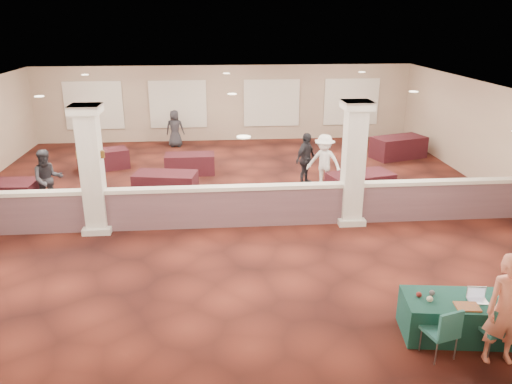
{
  "coord_description": "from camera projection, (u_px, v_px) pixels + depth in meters",
  "views": [
    {
      "loc": [
        -0.51,
        -13.43,
        5.17
      ],
      "look_at": [
        0.47,
        -2.0,
        1.1
      ],
      "focal_mm": 35.0,
      "sensor_mm": 36.0,
      "label": 1
    }
  ],
  "objects": [
    {
      "name": "ground",
      "position": [
        234.0,
        205.0,
        14.38
      ],
      "size": [
        16.0,
        16.0,
        0.0
      ],
      "primitive_type": "plane",
      "color": "#4F1D13",
      "rests_on": "ground"
    },
    {
      "name": "wall_back",
      "position": [
        225.0,
        103.0,
        21.35
      ],
      "size": [
        16.0,
        0.04,
        3.2
      ],
      "primitive_type": "cube",
      "color": "gray",
      "rests_on": "ground"
    },
    {
      "name": "wall_front",
      "position": [
        259.0,
        313.0,
        6.33
      ],
      "size": [
        16.0,
        0.04,
        3.2
      ],
      "primitive_type": "cube",
      "color": "gray",
      "rests_on": "ground"
    },
    {
      "name": "wall_right",
      "position": [
        508.0,
        145.0,
        14.49
      ],
      "size": [
        0.04,
        16.0,
        3.2
      ],
      "primitive_type": "cube",
      "color": "gray",
      "rests_on": "ground"
    },
    {
      "name": "ceiling",
      "position": [
        232.0,
        93.0,
        13.31
      ],
      "size": [
        16.0,
        16.0,
        0.02
      ],
      "primitive_type": "cube",
      "color": "white",
      "rests_on": "wall_back"
    },
    {
      "name": "partition_wall",
      "position": [
        236.0,
        205.0,
        12.78
      ],
      "size": [
        15.6,
        0.28,
        1.1
      ],
      "color": "brown",
      "rests_on": "ground"
    },
    {
      "name": "column_left",
      "position": [
        92.0,
        169.0,
        12.14
      ],
      "size": [
        0.72,
        0.72,
        3.2
      ],
      "color": "beige",
      "rests_on": "ground"
    },
    {
      "name": "column_right",
      "position": [
        353.0,
        163.0,
        12.66
      ],
      "size": [
        0.72,
        0.72,
        3.2
      ],
      "color": "beige",
      "rests_on": "ground"
    },
    {
      "name": "sconce_left",
      "position": [
        78.0,
        155.0,
        12.0
      ],
      "size": [
        0.12,
        0.12,
        0.18
      ],
      "color": "brown",
      "rests_on": "column_left"
    },
    {
      "name": "sconce_right",
      "position": [
        102.0,
        154.0,
        12.04
      ],
      "size": [
        0.12,
        0.12,
        0.18
      ],
      "color": "brown",
      "rests_on": "column_left"
    },
    {
      "name": "near_table",
      "position": [
        457.0,
        317.0,
        8.44
      ],
      "size": [
        1.89,
        1.13,
        0.69
      ],
      "primitive_type": "cube",
      "rotation": [
        0.0,
        0.0,
        -0.14
      ],
      "color": "#0F3733",
      "rests_on": "ground"
    },
    {
      "name": "conf_chair_main",
      "position": [
        498.0,
        326.0,
        7.86
      ],
      "size": [
        0.53,
        0.53,
        0.92
      ],
      "rotation": [
        0.0,
        0.0,
        0.16
      ],
      "color": "#216162",
      "rests_on": "ground"
    },
    {
      "name": "conf_chair_side",
      "position": [
        444.0,
        329.0,
        7.79
      ],
      "size": [
        0.56,
        0.56,
        0.91
      ],
      "rotation": [
        0.0,
        0.0,
        0.27
      ],
      "color": "#216162",
      "rests_on": "ground"
    },
    {
      "name": "woman",
      "position": [
        506.0,
        310.0,
        7.63
      ],
      "size": [
        0.69,
        0.49,
        1.82
      ],
      "primitive_type": "imported",
      "rotation": [
        0.0,
        0.0,
        -0.09
      ],
      "color": "#E28062",
      "rests_on": "ground"
    },
    {
      "name": "far_table_front_left",
      "position": [
        2.0,
        195.0,
        14.01
      ],
      "size": [
        2.01,
        1.1,
        0.79
      ],
      "primitive_type": "cube",
      "rotation": [
        0.0,
        0.0,
        -0.07
      ],
      "color": "black",
      "rests_on": "ground"
    },
    {
      "name": "far_table_front_center",
      "position": [
        166.0,
        185.0,
        14.95
      ],
      "size": [
        1.96,
        1.23,
        0.74
      ],
      "primitive_type": "cube",
      "rotation": [
        0.0,
        0.0,
        -0.18
      ],
      "color": "black",
      "rests_on": "ground"
    },
    {
      "name": "far_table_front_right",
      "position": [
        360.0,
        186.0,
        14.83
      ],
      "size": [
        2.07,
        1.39,
        0.77
      ],
      "primitive_type": "cube",
      "rotation": [
        0.0,
        0.0,
        0.25
      ],
      "color": "black",
      "rests_on": "ground"
    },
    {
      "name": "far_table_back_left",
      "position": [
        103.0,
        160.0,
        17.66
      ],
      "size": [
        1.88,
        1.41,
        0.69
      ],
      "primitive_type": "cube",
      "rotation": [
        0.0,
        0.0,
        0.37
      ],
      "color": "black",
      "rests_on": "ground"
    },
    {
      "name": "far_table_back_center",
      "position": [
        190.0,
        164.0,
        17.16
      ],
      "size": [
        1.68,
        0.85,
        0.68
      ],
      "primitive_type": "cube",
      "rotation": [
        0.0,
        0.0,
        0.01
      ],
      "color": "black",
      "rests_on": "ground"
    },
    {
      "name": "far_table_back_right",
      "position": [
        398.0,
        147.0,
        19.05
      ],
      "size": [
        2.2,
        1.56,
        0.81
      ],
      "primitive_type": "cube",
      "rotation": [
        0.0,
        0.0,
        0.31
      ],
      "color": "black",
      "rests_on": "ground"
    },
    {
      "name": "attendee_a",
      "position": [
        48.0,
        180.0,
        13.87
      ],
      "size": [
        0.93,
        0.74,
        1.71
      ],
      "primitive_type": "imported",
      "rotation": [
        0.0,
        0.0,
        0.41
      ],
      "color": "black",
      "rests_on": "ground"
    },
    {
      "name": "attendee_b",
      "position": [
        324.0,
        162.0,
        15.51
      ],
      "size": [
        1.21,
        1.0,
        1.73
      ],
      "primitive_type": "imported",
      "rotation": [
        0.0,
        0.0,
        -0.54
      ],
      "color": "silver",
      "rests_on": "ground"
    },
    {
      "name": "attendee_c",
      "position": [
        306.0,
        159.0,
        15.86
      ],
      "size": [
        1.02,
        1.05,
        1.7
      ],
      "primitive_type": "imported",
      "rotation": [
        0.0,
        0.0,
        0.83
      ],
      "color": "black",
      "rests_on": "ground"
    },
    {
      "name": "attendee_d",
      "position": [
        175.0,
        129.0,
        20.52
      ],
      "size": [
        0.79,
        0.47,
        1.53
      ],
      "primitive_type": "imported",
      "rotation": [
        0.0,
        0.0,
        3.05
      ],
      "color": "black",
      "rests_on": "ground"
    },
    {
      "name": "laptop_base",
      "position": [
        478.0,
        301.0,
        8.27
      ],
      "size": [
        0.34,
        0.26,
        0.02
      ],
      "primitive_type": "cube",
      "rotation": [
        0.0,
        0.0,
        -0.14
      ],
      "color": "silver",
      "rests_on": "near_table"
    },
    {
      "name": "laptop_screen",
      "position": [
        476.0,
        292.0,
        8.33
      ],
      "size": [
        0.31,
        0.05,
        0.21
      ],
      "primitive_type": "cube",
      "rotation": [
        0.0,
        0.0,
        -0.14
      ],
      "color": "silver",
      "rests_on": "near_table"
    },
    {
      "name": "screen_glow",
      "position": [
        476.0,
        293.0,
        8.33
      ],
      "size": [
        0.28,
        0.04,
        0.18
      ],
      "primitive_type": "cube",
      "rotation": [
        0.0,
        0.0,
        -0.14
      ],
      "color": "silver",
      "rests_on": "near_table"
    },
    {
      "name": "knitting",
      "position": [
        467.0,
        307.0,
        8.1
      ],
      "size": [
        0.41,
        0.33,
        0.03
      ],
      "primitive_type": "cube",
      "rotation": [
        0.0,
        0.0,
        -0.14
      ],
      "color": "#BC5E1E",
      "rests_on": "near_table"
    },
    {
      "name": "yarn_cream",
      "position": [
        430.0,
        299.0,
        8.25
      ],
      "size": [
        0.1,
        0.1,
        0.1
      ],
      "primitive_type": "sphere",
      "color": "#F1E8C7",
      "rests_on": "near_table"
    },
    {
      "name": "yarn_red",
      "position": [
        419.0,
        295.0,
        8.39
      ],
      "size": [
        0.09,
        0.09,
        0.09
      ],
      "primitive_type": "sphere",
      "color": "maroon",
      "rests_on": "near_table"
    },
    {
      "name": "yarn_grey",
      "position": [
        432.0,
        293.0,
        8.44
      ],
      "size": [
        0.1,
        0.1,
        0.1
      ],
      "primitive_type": "sphere",
      "color": "#515156",
      "rests_on": "near_table"
    },
    {
      "name": "scissors",
      "position": [
        503.0,
        309.0,
        8.05
      ],
      "size": [
        0.12,
        0.04,
        0.01
      ],
      "primitive_type": "cube",
      "rotation": [
        0.0,
        0.0,
        -0.14
      ],
      "color": "red",
      "rests_on": "near_table"
    }
  ]
}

